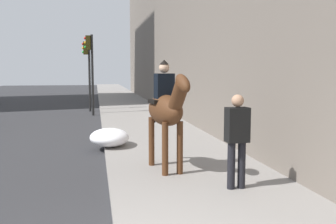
{
  "coord_description": "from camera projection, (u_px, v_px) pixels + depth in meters",
  "views": [
    {
      "loc": [
        -3.63,
        0.21,
        2.22
      ],
      "look_at": [
        4.0,
        -1.23,
        1.4
      ],
      "focal_mm": 41.01,
      "sensor_mm": 36.0,
      "label": 1
    }
  ],
  "objects": [
    {
      "name": "pedestrian_greeting",
      "position": [
        237.0,
        135.0,
        6.82
      ],
      "size": [
        0.28,
        0.41,
        1.7
      ],
      "rotation": [
        0.0,
        0.0,
        0.05
      ],
      "color": "black",
      "rests_on": "sidewalk_slab"
    },
    {
      "name": "snow_pile_far",
      "position": [
        109.0,
        137.0,
        10.84
      ],
      "size": [
        1.43,
        1.1,
        0.5
      ],
      "primitive_type": "ellipsoid",
      "color": "white",
      "rests_on": "sidewalk_slab"
    },
    {
      "name": "mounted_horse_near",
      "position": [
        166.0,
        109.0,
        8.06
      ],
      "size": [
        2.14,
        0.8,
        2.35
      ],
      "rotation": [
        0.0,
        0.0,
        3.31
      ],
      "color": "#4C2B16",
      "rests_on": "sidewalk_slab"
    },
    {
      "name": "traffic_light_far_curb",
      "position": [
        88.0,
        64.0,
        21.05
      ],
      "size": [
        0.2,
        0.44,
        3.89
      ],
      "color": "black",
      "rests_on": "ground"
    },
    {
      "name": "traffic_light_near_curb",
      "position": [
        90.0,
        62.0,
        19.08
      ],
      "size": [
        0.2,
        0.44,
        4.04
      ],
      "color": "black",
      "rests_on": "ground"
    }
  ]
}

